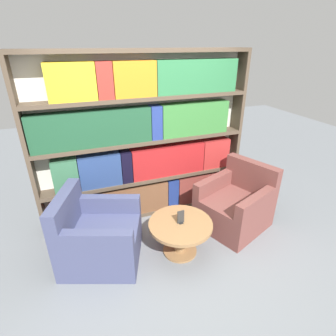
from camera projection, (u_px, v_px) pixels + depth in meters
name	position (u px, v px, depth m)	size (l,w,h in m)	color
ground_plane	(177.00, 265.00, 3.17)	(14.00, 14.00, 0.00)	slate
bookshelf	(145.00, 143.00, 3.72)	(3.02, 0.30, 2.37)	silver
armchair_left	(98.00, 237.00, 3.15)	(1.12, 1.07, 0.91)	#42476B
armchair_right	(235.00, 205.00, 3.77)	(1.12, 1.08, 0.91)	brown
coffee_table	(180.00, 231.00, 3.24)	(0.79, 0.79, 0.45)	olive
table_sign	(181.00, 218.00, 3.16)	(0.09, 0.06, 0.17)	black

